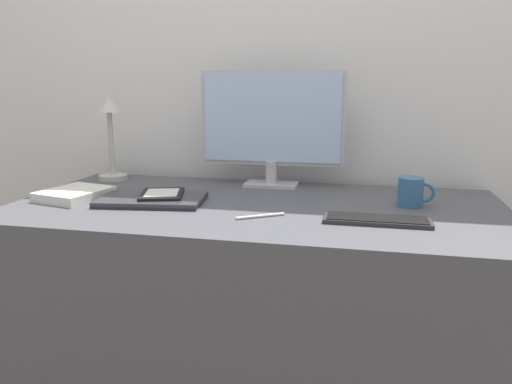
{
  "coord_description": "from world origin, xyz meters",
  "views": [
    {
      "loc": [
        0.33,
        -1.38,
        1.13
      ],
      "look_at": [
        0.02,
        0.04,
        0.81
      ],
      "focal_mm": 35.0,
      "sensor_mm": 36.0,
      "label": 1
    }
  ],
  "objects_px": {
    "keyboard": "(377,220)",
    "laptop": "(152,199)",
    "coffee_mug": "(411,192)",
    "pen": "(260,216)",
    "monitor": "(272,124)",
    "desk_lamp": "(110,131)",
    "ereader": "(162,194)",
    "notebook": "(75,194)"
  },
  "relations": [
    {
      "from": "ereader",
      "to": "notebook",
      "type": "xyz_separation_m",
      "value": [
        -0.3,
        -0.03,
        -0.01
      ]
    },
    {
      "from": "coffee_mug",
      "to": "laptop",
      "type": "bearing_deg",
      "value": -171.46
    },
    {
      "from": "ereader",
      "to": "desk_lamp",
      "type": "bearing_deg",
      "value": 137.81
    },
    {
      "from": "keyboard",
      "to": "coffee_mug",
      "type": "xyz_separation_m",
      "value": [
        0.11,
        0.21,
        0.04
      ]
    },
    {
      "from": "keyboard",
      "to": "laptop",
      "type": "relative_size",
      "value": 0.83
    },
    {
      "from": "coffee_mug",
      "to": "pen",
      "type": "xyz_separation_m",
      "value": [
        -0.43,
        -0.23,
        -0.04
      ]
    },
    {
      "from": "keyboard",
      "to": "ereader",
      "type": "height_order",
      "value": "ereader"
    },
    {
      "from": "keyboard",
      "to": "laptop",
      "type": "distance_m",
      "value": 0.71
    },
    {
      "from": "keyboard",
      "to": "pen",
      "type": "relative_size",
      "value": 2.26
    },
    {
      "from": "monitor",
      "to": "notebook",
      "type": "xyz_separation_m",
      "value": [
        -0.6,
        -0.35,
        -0.21
      ]
    },
    {
      "from": "ereader",
      "to": "notebook",
      "type": "height_order",
      "value": "notebook"
    },
    {
      "from": "laptop",
      "to": "keyboard",
      "type": "bearing_deg",
      "value": -6.91
    },
    {
      "from": "monitor",
      "to": "desk_lamp",
      "type": "bearing_deg",
      "value": -178.65
    },
    {
      "from": "notebook",
      "to": "laptop",
      "type": "bearing_deg",
      "value": 1.57
    },
    {
      "from": "laptop",
      "to": "desk_lamp",
      "type": "distance_m",
      "value": 0.48
    },
    {
      "from": "coffee_mug",
      "to": "ereader",
      "type": "bearing_deg",
      "value": -172.76
    },
    {
      "from": "keyboard",
      "to": "desk_lamp",
      "type": "xyz_separation_m",
      "value": [
        -1.01,
        0.41,
        0.18
      ]
    },
    {
      "from": "notebook",
      "to": "pen",
      "type": "relative_size",
      "value": 1.89
    },
    {
      "from": "monitor",
      "to": "keyboard",
      "type": "xyz_separation_m",
      "value": [
        0.38,
        -0.42,
        -0.22
      ]
    },
    {
      "from": "keyboard",
      "to": "coffee_mug",
      "type": "height_order",
      "value": "coffee_mug"
    },
    {
      "from": "laptop",
      "to": "notebook",
      "type": "distance_m",
      "value": 0.27
    },
    {
      "from": "laptop",
      "to": "coffee_mug",
      "type": "height_order",
      "value": "coffee_mug"
    },
    {
      "from": "laptop",
      "to": "ereader",
      "type": "bearing_deg",
      "value": 40.84
    },
    {
      "from": "coffee_mug",
      "to": "desk_lamp",
      "type": "bearing_deg",
      "value": 169.72
    },
    {
      "from": "ereader",
      "to": "notebook",
      "type": "relative_size",
      "value": 0.82
    },
    {
      "from": "laptop",
      "to": "desk_lamp",
      "type": "bearing_deg",
      "value": 133.57
    },
    {
      "from": "notebook",
      "to": "keyboard",
      "type": "bearing_deg",
      "value": -4.56
    },
    {
      "from": "keyboard",
      "to": "pen",
      "type": "bearing_deg",
      "value": -176.32
    },
    {
      "from": "monitor",
      "to": "keyboard",
      "type": "distance_m",
      "value": 0.61
    },
    {
      "from": "coffee_mug",
      "to": "notebook",
      "type": "bearing_deg",
      "value": -173.2
    },
    {
      "from": "keyboard",
      "to": "laptop",
      "type": "bearing_deg",
      "value": 173.09
    },
    {
      "from": "pen",
      "to": "laptop",
      "type": "bearing_deg",
      "value": 164.29
    },
    {
      "from": "desk_lamp",
      "to": "ereader",
      "type": "bearing_deg",
      "value": -42.19
    },
    {
      "from": "keyboard",
      "to": "laptop",
      "type": "xyz_separation_m",
      "value": [
        -0.7,
        0.09,
        0.0
      ]
    },
    {
      "from": "ereader",
      "to": "coffee_mug",
      "type": "bearing_deg",
      "value": 7.24
    },
    {
      "from": "monitor",
      "to": "coffee_mug",
      "type": "height_order",
      "value": "monitor"
    },
    {
      "from": "monitor",
      "to": "keyboard",
      "type": "height_order",
      "value": "monitor"
    },
    {
      "from": "ereader",
      "to": "desk_lamp",
      "type": "xyz_separation_m",
      "value": [
        -0.33,
        0.3,
        0.17
      ]
    },
    {
      "from": "laptop",
      "to": "notebook",
      "type": "bearing_deg",
      "value": -178.43
    },
    {
      "from": "notebook",
      "to": "coffee_mug",
      "type": "bearing_deg",
      "value": 6.8
    },
    {
      "from": "desk_lamp",
      "to": "notebook",
      "type": "bearing_deg",
      "value": -83.66
    },
    {
      "from": "laptop",
      "to": "ereader",
      "type": "height_order",
      "value": "ereader"
    }
  ]
}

